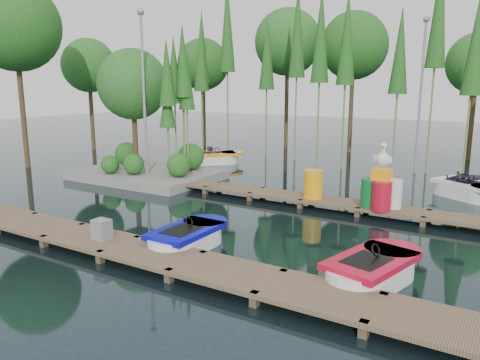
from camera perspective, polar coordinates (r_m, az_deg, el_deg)
The scene contains 15 objects.
ground_plane at distance 15.64m, azimuth -2.53°, elevation -4.07°, with size 90.00×90.00×0.00m, color #1B2D34.
near_dock at distance 12.28m, azimuth -14.51°, elevation -7.77°, with size 18.00×1.50×0.50m.
far_dock at distance 17.18m, azimuth 4.93°, elevation -1.86°, with size 15.00×1.20×0.50m.
island at distance 21.60m, azimuth -11.68°, elevation 8.66°, with size 6.20×4.20×6.75m.
tree_screen at distance 25.38m, azimuth 7.39°, elevation 15.86°, with size 34.42×18.53×10.31m.
lamp_island at distance 20.45m, azimuth -11.68°, elevation 11.52°, with size 0.30×0.30×7.25m.
lamp_rear at distance 23.85m, azimuth 21.25°, elevation 10.98°, with size 0.30×0.30×7.25m.
boat_blue at distance 12.43m, azimuth -6.43°, elevation -7.11°, with size 1.22×2.67×0.90m.
boat_red at distance 10.69m, azimuth 15.82°, elevation -10.62°, with size 1.89×3.02×0.94m.
boat_yellow_far at distance 25.21m, azimuth -3.04°, elevation 2.71°, with size 3.00×2.90×1.44m.
boat_white_far at distance 19.55m, azimuth 25.99°, elevation -1.10°, with size 3.21×2.65×1.40m.
utility_cabinet at distance 12.61m, azimuth -16.50°, elevation -5.80°, with size 0.43×0.37×0.53m, color gray.
yellow_barrel at distance 16.53m, azimuth 8.91°, elevation -0.49°, with size 0.66×0.66×0.99m, color #FFA30D.
drum_cluster at distance 15.61m, azimuth 16.86°, elevation -1.10°, with size 1.23×1.13×2.12m.
seagull_post at distance 15.96m, azimuth 14.63°, elevation -1.08°, with size 0.48×0.26×0.77m.
Camera 1 is at (8.47, -12.43, 4.26)m, focal length 35.00 mm.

